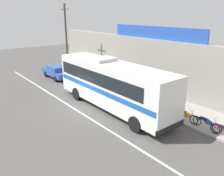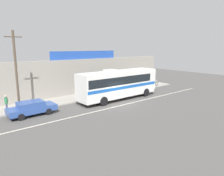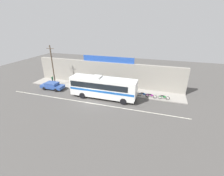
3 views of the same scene
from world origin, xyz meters
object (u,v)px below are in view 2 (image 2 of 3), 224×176
at_px(motorcycle_purple, 134,87).
at_px(motorcycle_green, 146,85).
at_px(motorcycle_black, 140,86).
at_px(pedestrian_far_right, 6,102).
at_px(intercity_bus, 118,83).
at_px(motorcycle_red, 154,84).
at_px(parked_car, 32,108).
at_px(utility_pole, 16,71).

bearing_deg(motorcycle_purple, motorcycle_green, -1.04).
bearing_deg(motorcycle_black, pedestrian_far_right, 178.37).
height_order(motorcycle_black, pedestrian_far_right, pedestrian_far_right).
bearing_deg(intercity_bus, pedestrian_far_right, 166.63).
xyz_separation_m(motorcycle_black, motorcycle_green, (1.27, -0.14, 0.00)).
height_order(intercity_bus, motorcycle_black, intercity_bus).
relative_size(motorcycle_red, motorcycle_black, 0.96).
distance_m(parked_car, motorcycle_green, 18.39).
bearing_deg(utility_pole, motorcycle_black, 0.20).
bearing_deg(motorcycle_black, motorcycle_purple, -176.55).
relative_size(utility_pole, motorcycle_green, 4.10).
bearing_deg(motorcycle_red, intercity_bus, -166.97).
height_order(motorcycle_purple, pedestrian_far_right, pedestrian_far_right).
bearing_deg(intercity_bus, motorcycle_black, 20.02).
bearing_deg(utility_pole, motorcycle_purple, -0.10).
relative_size(motorcycle_black, motorcycle_green, 1.01).
relative_size(intercity_bus, utility_pole, 1.41).
bearing_deg(parked_car, motorcycle_green, 5.09).
relative_size(parked_car, motorcycle_black, 2.29).
distance_m(motorcycle_purple, pedestrian_far_right, 17.26).
xyz_separation_m(intercity_bus, utility_pole, (-11.18, 2.31, 2.14)).
distance_m(intercity_bus, motorcycle_red, 10.18).
relative_size(utility_pole, motorcycle_black, 4.06).
distance_m(motorcycle_red, motorcycle_black, 3.31).
xyz_separation_m(motorcycle_purple, pedestrian_far_right, (-17.24, 0.62, 0.56)).
bearing_deg(motorcycle_black, motorcycle_red, -1.74).
xyz_separation_m(motorcycle_black, pedestrian_far_right, (-18.71, 0.53, 0.56)).
bearing_deg(motorcycle_green, motorcycle_red, 1.08).
relative_size(intercity_bus, pedestrian_far_right, 6.55).
height_order(utility_pole, motorcycle_black, utility_pole).
xyz_separation_m(parked_car, pedestrian_far_right, (-1.67, 2.30, 0.39)).
xyz_separation_m(motorcycle_red, pedestrian_far_right, (-22.02, 0.63, 0.56)).
relative_size(motorcycle_purple, motorcycle_green, 0.98).
bearing_deg(parked_car, pedestrian_far_right, 126.00).
height_order(parked_car, utility_pole, utility_pole).
bearing_deg(parked_car, motorcycle_black, 5.94).
relative_size(motorcycle_green, pedestrian_far_right, 1.13).
xyz_separation_m(parked_car, motorcycle_purple, (15.56, 1.68, -0.17)).
distance_m(intercity_bus, motorcycle_black, 7.08).
height_order(intercity_bus, motorcycle_red, intercity_bus).
height_order(utility_pole, motorcycle_green, utility_pole).
distance_m(intercity_bus, motorcycle_purple, 5.72).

